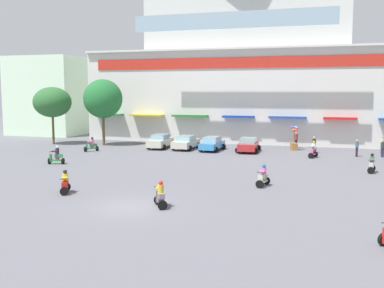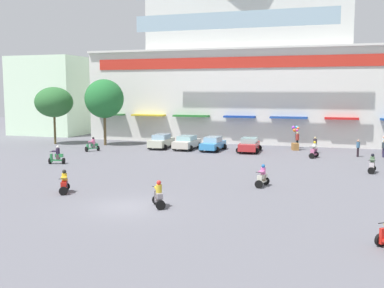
# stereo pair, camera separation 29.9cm
# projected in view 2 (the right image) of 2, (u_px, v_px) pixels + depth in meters

# --- Properties ---
(ground_plane) EXTENTS (128.00, 128.00, 0.00)m
(ground_plane) POSITION_uv_depth(u_px,v_px,m) (198.00, 168.00, 36.72)
(ground_plane) COLOR slate
(colonial_building) EXTENTS (39.00, 16.55, 21.92)m
(colonial_building) POSITION_uv_depth(u_px,v_px,m) (250.00, 65.00, 57.45)
(colonial_building) COLOR silver
(colonial_building) RESTS_ON ground
(flank_building_left) EXTENTS (9.96, 9.90, 10.98)m
(flank_building_left) POSITION_uv_depth(u_px,v_px,m) (56.00, 96.00, 65.90)
(flank_building_left) COLOR #DAFBD5
(flank_building_left) RESTS_ON ground
(plaza_tree_0) EXTENTS (4.44, 4.23, 6.67)m
(plaza_tree_0) POSITION_uv_depth(u_px,v_px,m) (54.00, 102.00, 52.57)
(plaza_tree_0) COLOR brown
(plaza_tree_0) RESTS_ON ground
(plaza_tree_2) EXTENTS (4.48, 4.20, 7.54)m
(plaza_tree_2) POSITION_uv_depth(u_px,v_px,m) (104.00, 99.00, 51.43)
(plaza_tree_2) COLOR brown
(plaza_tree_2) RESTS_ON ground
(parked_car_0) EXTENTS (2.35, 4.41, 1.52)m
(parked_car_0) POSITION_uv_depth(u_px,v_px,m) (161.00, 141.00, 49.24)
(parked_car_0) COLOR beige
(parked_car_0) RESTS_ON ground
(parked_car_1) EXTENTS (2.51, 4.53, 1.46)m
(parked_car_1) POSITION_uv_depth(u_px,v_px,m) (187.00, 142.00, 48.37)
(parked_car_1) COLOR beige
(parked_car_1) RESTS_ON ground
(parked_car_2) EXTENTS (2.39, 4.33, 1.47)m
(parked_car_2) POSITION_uv_depth(u_px,v_px,m) (213.00, 144.00, 47.22)
(parked_car_2) COLOR #3789CC
(parked_car_2) RESTS_ON ground
(parked_car_3) EXTENTS (2.46, 4.20, 1.48)m
(parked_car_3) POSITION_uv_depth(u_px,v_px,m) (249.00, 145.00, 46.13)
(parked_car_3) COLOR #B8292C
(parked_car_3) RESTS_ON ground
(scooter_rider_1) EXTENTS (0.88, 1.45, 1.58)m
(scooter_rider_1) POSITION_uv_depth(u_px,v_px,m) (314.00, 151.00, 42.14)
(scooter_rider_1) COLOR black
(scooter_rider_1) RESTS_ON ground
(scooter_rider_2) EXTENTS (1.10, 1.50, 1.43)m
(scooter_rider_2) POSITION_uv_depth(u_px,v_px,m) (64.00, 183.00, 27.70)
(scooter_rider_2) COLOR black
(scooter_rider_2) RESTS_ON ground
(scooter_rider_3) EXTENTS (1.29, 1.45, 1.49)m
(scooter_rider_3) POSITION_uv_depth(u_px,v_px,m) (93.00, 145.00, 46.75)
(scooter_rider_3) COLOR black
(scooter_rider_3) RESTS_ON ground
(scooter_rider_4) EXTENTS (0.71, 1.38, 1.48)m
(scooter_rider_4) POSITION_uv_depth(u_px,v_px,m) (372.00, 165.00, 34.45)
(scooter_rider_4) COLOR black
(scooter_rider_4) RESTS_ON ground
(scooter_rider_5) EXTENTS (1.13, 1.40, 1.49)m
(scooter_rider_5) POSITION_uv_depth(u_px,v_px,m) (159.00, 196.00, 24.26)
(scooter_rider_5) COLOR black
(scooter_rider_5) RESTS_ON ground
(scooter_rider_6) EXTENTS (1.40, 0.82, 1.58)m
(scooter_rider_6) POSITION_uv_depth(u_px,v_px,m) (57.00, 156.00, 38.67)
(scooter_rider_6) COLOR black
(scooter_rider_6) RESTS_ON ground
(scooter_rider_7) EXTENTS (0.80, 1.48, 1.47)m
(scooter_rider_7) POSITION_uv_depth(u_px,v_px,m) (263.00, 177.00, 29.55)
(scooter_rider_7) COLOR black
(scooter_rider_7) RESTS_ON ground
(pedestrian_0) EXTENTS (0.39, 0.39, 1.76)m
(pedestrian_0) POSITION_uv_depth(u_px,v_px,m) (297.00, 139.00, 49.22)
(pedestrian_0) COLOR black
(pedestrian_0) RESTS_ON ground
(pedestrian_1) EXTENTS (0.38, 0.38, 1.75)m
(pedestrian_1) POSITION_uv_depth(u_px,v_px,m) (383.00, 144.00, 44.69)
(pedestrian_1) COLOR #533F44
(pedestrian_1) RESTS_ON ground
(pedestrian_2) EXTENTS (0.53, 0.53, 1.64)m
(pedestrian_2) POSITION_uv_depth(u_px,v_px,m) (384.00, 148.00, 42.47)
(pedestrian_2) COLOR #2A2644
(pedestrian_2) RESTS_ON ground
(pedestrian_3) EXTENTS (0.44, 0.44, 1.67)m
(pedestrian_3) POSITION_uv_depth(u_px,v_px,m) (315.00, 144.00, 45.15)
(pedestrian_3) COLOR black
(pedestrian_3) RESTS_ON ground
(pedestrian_4) EXTENTS (0.37, 0.37, 1.64)m
(pedestrian_4) POSITION_uv_depth(u_px,v_px,m) (358.00, 147.00, 42.75)
(pedestrian_4) COLOR black
(pedestrian_4) RESTS_ON ground
(balloon_vendor_cart) EXTENTS (0.87, 1.05, 2.58)m
(balloon_vendor_cart) POSITION_uv_depth(u_px,v_px,m) (295.00, 140.00, 47.57)
(balloon_vendor_cart) COLOR #A06F38
(balloon_vendor_cart) RESTS_ON ground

